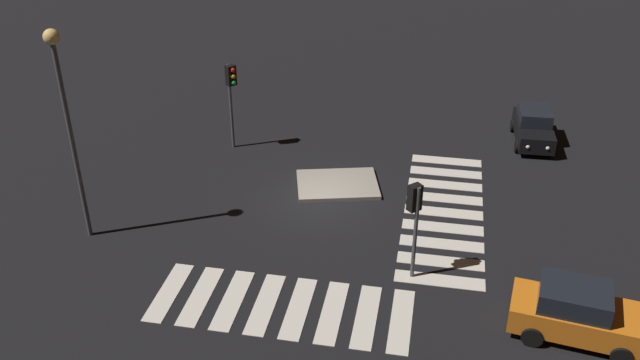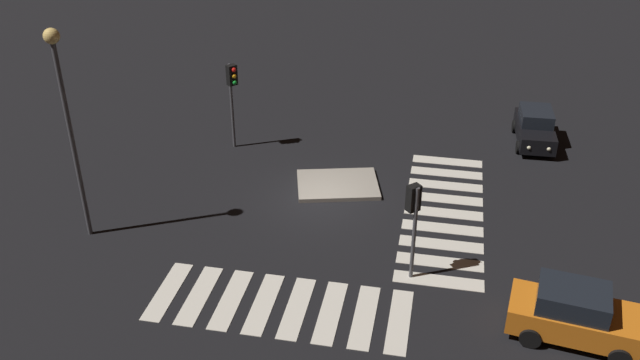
# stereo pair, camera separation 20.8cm
# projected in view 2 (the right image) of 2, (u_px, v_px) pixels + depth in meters

# --- Properties ---
(ground_plane) EXTENTS (80.00, 80.00, 0.00)m
(ground_plane) POSITION_uv_depth(u_px,v_px,m) (320.00, 200.00, 29.13)
(ground_plane) COLOR black
(traffic_island) EXTENTS (4.05, 3.42, 0.18)m
(traffic_island) POSITION_uv_depth(u_px,v_px,m) (338.00, 185.00, 30.13)
(traffic_island) COLOR gray
(traffic_island) RESTS_ON ground
(car_black) EXTENTS (1.93, 3.92, 1.68)m
(car_black) POSITION_uv_depth(u_px,v_px,m) (535.00, 127.00, 33.51)
(car_black) COLOR black
(car_black) RESTS_ON ground
(car_orange) EXTENTS (4.44, 2.48, 1.86)m
(car_orange) POSITION_uv_depth(u_px,v_px,m) (576.00, 315.00, 21.41)
(car_orange) COLOR orange
(car_orange) RESTS_ON ground
(traffic_light_west) EXTENTS (0.53, 0.54, 4.23)m
(traffic_light_west) POSITION_uv_depth(u_px,v_px,m) (232.00, 86.00, 31.88)
(traffic_light_west) COLOR #47474C
(traffic_light_west) RESTS_ON ground
(traffic_light_east) EXTENTS (0.54, 0.53, 3.68)m
(traffic_light_east) POSITION_uv_depth(u_px,v_px,m) (413.00, 209.00, 23.29)
(traffic_light_east) COLOR #47474C
(traffic_light_east) RESTS_ON ground
(street_lamp) EXTENTS (0.56, 0.56, 8.25)m
(street_lamp) POSITION_uv_depth(u_px,v_px,m) (65.00, 102.00, 24.22)
(street_lamp) COLOR #47474C
(street_lamp) RESTS_ON ground
(crosswalk_near) EXTENTS (8.75, 3.20, 0.02)m
(crosswalk_near) POSITION_uv_depth(u_px,v_px,m) (280.00, 306.00, 23.16)
(crosswalk_near) COLOR silver
(crosswalk_near) RESTS_ON ground
(crosswalk_side) EXTENTS (3.20, 9.90, 0.02)m
(crosswalk_side) POSITION_uv_depth(u_px,v_px,m) (444.00, 213.00, 28.26)
(crosswalk_side) COLOR silver
(crosswalk_side) RESTS_ON ground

